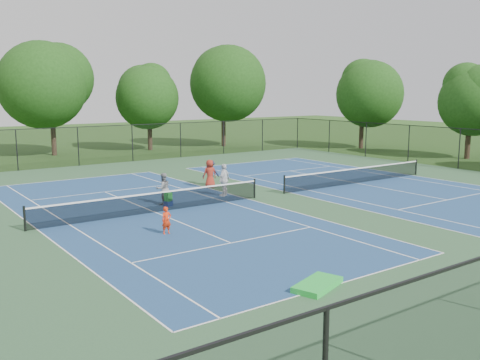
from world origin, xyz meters
TOP-DOWN VIEW (x-y plane):
  - ground at (0.00, 0.00)m, footprint 140.00×140.00m
  - court_pad at (0.00, 0.00)m, footprint 36.00×36.00m
  - tennis_court_left at (-7.00, 0.00)m, footprint 12.00×23.83m
  - tennis_court_right at (7.00, 0.00)m, footprint 12.00×23.83m
  - perimeter_fence at (0.00, 0.00)m, footprint 36.08×36.08m
  - tree_back_b at (-4.00, 26.00)m, footprint 7.60×7.60m
  - tree_back_c at (5.00, 25.00)m, footprint 6.00×6.00m
  - tree_back_d at (13.00, 24.00)m, footprint 7.80×7.80m
  - tree_side_e at (23.00, 14.00)m, footprint 6.60×6.60m
  - tree_side_f at (24.00, 3.00)m, footprint 5.80×5.80m
  - child_player at (-8.37, -3.77)m, footprint 0.42×0.29m
  - instructor at (-5.79, 1.47)m, footprint 0.81×0.64m
  - bystander_a at (-2.05, 1.44)m, footprint 1.14×0.89m
  - bystander_b at (-0.85, 4.72)m, footprint 1.17×1.00m
  - bystander_c at (-1.33, 4.06)m, footprint 0.91×0.68m
  - ball_crate at (-5.83, 0.86)m, footprint 0.47×0.39m
  - ball_hopper at (-5.83, 0.86)m, footprint 0.42×0.38m
  - green_tarp at (-7.58, -11.73)m, footprint 1.90×1.38m

SIDE VIEW (x-z plane):
  - ground at x=0.00m, z-range 0.00..0.00m
  - court_pad at x=0.00m, z-range 0.00..0.01m
  - green_tarp at x=-7.58m, z-range 0.01..0.19m
  - tennis_court_left at x=-7.00m, z-range -0.44..0.63m
  - tennis_court_right at x=7.00m, z-range -0.44..0.63m
  - ball_crate at x=-5.83m, z-range 0.00..0.28m
  - ball_hopper at x=-5.83m, z-range 0.28..0.71m
  - child_player at x=-8.37m, z-range 0.00..1.13m
  - bystander_b at x=-0.85m, z-range 0.00..1.57m
  - instructor at x=-5.79m, z-range 0.00..1.63m
  - bystander_c at x=-1.33m, z-range 0.00..1.70m
  - bystander_a at x=-2.05m, z-range 0.00..1.80m
  - perimeter_fence at x=0.00m, z-range 0.09..3.11m
  - tree_side_f at x=24.00m, z-range 1.19..9.31m
  - tree_back_c at x=5.00m, z-range 1.28..9.68m
  - tree_side_e at x=23.00m, z-range 1.37..10.25m
  - tree_back_b at x=-4.00m, z-range 1.58..11.61m
  - tree_back_d at x=13.00m, z-range 1.64..12.01m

